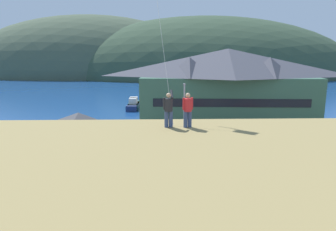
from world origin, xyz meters
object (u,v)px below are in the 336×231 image
Objects in this scene: harbor_lodge at (227,85)px; moored_boat_inner_slip at (134,105)px; parked_car_lone_by_shed at (206,163)px; storage_shed_near_lot at (80,137)px; moored_boat_outer_mooring at (169,104)px; parked_car_corner_spot at (289,162)px; parking_light_pole at (184,109)px; parked_car_mid_row_near at (173,144)px; parked_car_back_row_right at (133,172)px; wharf_dock at (151,107)px; parked_car_back_row_left at (292,147)px; person_companion at (188,109)px; moored_boat_wharfside at (134,104)px; person_kite_flyer at (169,109)px.

harbor_lodge reaches higher than moored_boat_inner_slip.
storage_shed_near_lot is at bearing 165.65° from parked_car_lone_by_shed.
moored_boat_outer_mooring reaches higher than parked_car_corner_spot.
parking_light_pole is (-8.49, 8.92, 3.01)m from parked_car_corner_spot.
parked_car_mid_row_near is 8.41m from parked_car_back_row_right.
wharf_dock is at bearing 111.96° from parked_car_corner_spot.
storage_shed_near_lot is at bearing -107.44° from moored_boat_outer_mooring.
parked_car_lone_by_shed and parked_car_corner_spot have the same top height.
moored_boat_inner_slip is 1.40× the size of parked_car_lone_by_shed.
moored_boat_outer_mooring is at bearing 93.84° from parked_car_lone_by_shed.
moored_boat_inner_slip is at bearing 108.87° from parking_light_pole.
parked_car_back_row_left is (3.63, -14.52, -4.73)m from harbor_lodge.
person_companion is (8.92, -13.05, 5.11)m from storage_shed_near_lot.
moored_boat_inner_slip is at bearing 94.56° from parked_car_back_row_right.
person_companion is at bearing -90.55° from moored_boat_outer_mooring.
parked_car_lone_by_shed is at bearing -86.16° from moored_boat_outer_mooring.
parked_car_corner_spot and parked_car_back_row_right have the same top height.
moored_boat_wharfside is at bearing 116.66° from parked_car_corner_spot.
harbor_lodge is at bearing 104.02° from parked_car_back_row_left.
parked_car_back_row_left is 12.09m from parked_car_mid_row_near.
harbor_lodge reaches higher than wharf_dock.
person_kite_flyer is at bearing -58.48° from storage_shed_near_lot.
person_kite_flyer reaches higher than parked_car_corner_spot.
moored_boat_outer_mooring is at bearing 89.45° from person_companion.
harbor_lodge is 4.25× the size of moored_boat_outer_mooring.
person_kite_flyer is 0.96m from person_companion.
person_kite_flyer reaches higher than moored_boat_outer_mooring.
parking_light_pole is at bearing -125.47° from harbor_lodge.
person_companion is (-9.90, -10.12, 6.63)m from parked_car_corner_spot.
storage_shed_near_lot is 7.47m from parked_car_back_row_right.
parked_car_corner_spot is (9.49, -32.63, 0.34)m from moored_boat_outer_mooring.
moored_boat_wharfside is at bearing -175.67° from moored_boat_outer_mooring.
harbor_lodge is 6.26× the size of parked_car_back_row_left.
parked_car_mid_row_near is 0.62× the size of parking_light_pole.
parking_light_pole is 19.48m from person_kite_flyer.
parked_car_back_row_left is at bearing 50.02° from person_companion.
person_kite_flyer reaches higher than parking_light_pole.
parked_car_lone_by_shed is 6.21m from parked_car_mid_row_near.
parked_car_lone_by_shed is 2.50× the size of person_companion.
storage_shed_near_lot is 1.70× the size of parked_car_back_row_left.
parked_car_back_row_right is 2.27× the size of person_kite_flyer.
moored_boat_outer_mooring is at bearing 15.13° from wharf_dock.
parked_car_corner_spot is (9.90, -5.62, 0.00)m from parked_car_mid_row_near.
moored_boat_wharfside is at bearing 137.44° from harbor_lodge.
moored_boat_outer_mooring is at bearing 88.17° from person_kite_flyer.
harbor_lodge reaches higher than moored_boat_outer_mooring.
storage_shed_near_lot is 16.08m from person_kite_flyer.
wharf_dock is 3.61× the size of parked_car_back_row_right.
moored_boat_inner_slip reaches higher than parked_car_lone_by_shed.
moored_boat_inner_slip is at bearing 117.34° from parked_car_corner_spot.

